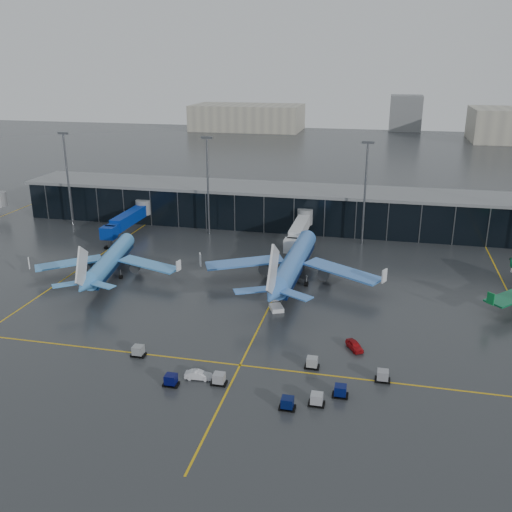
% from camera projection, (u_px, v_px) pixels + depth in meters
% --- Properties ---
extents(ground, '(600.00, 600.00, 0.00)m').
position_uv_depth(ground, '(207.00, 318.00, 102.24)').
color(ground, '#282B2D').
rests_on(ground, ground).
extents(terminal_pier, '(142.00, 17.00, 10.70)m').
position_uv_depth(terminal_pier, '(273.00, 206.00, 157.60)').
color(terminal_pier, black).
rests_on(terminal_pier, ground).
extents(jet_bridges, '(94.00, 27.50, 7.20)m').
position_uv_depth(jet_bridges, '(127.00, 219.00, 147.67)').
color(jet_bridges, '#595B60').
rests_on(jet_bridges, ground).
extents(flood_masts, '(203.00, 0.50, 25.50)m').
position_uv_depth(flood_masts, '(284.00, 186.00, 142.75)').
color(flood_masts, '#595B60').
rests_on(flood_masts, ground).
extents(distant_hangars, '(260.00, 71.00, 22.00)m').
position_uv_depth(distant_hangars, '(424.00, 122.00, 337.82)').
color(distant_hangars, '#B2AD99').
rests_on(distant_hangars, ground).
extents(taxi_lines, '(220.00, 120.00, 0.02)m').
position_uv_depth(taxi_lines, '(273.00, 299.00, 109.92)').
color(taxi_lines, gold).
rests_on(taxi_lines, ground).
extents(airliner_arkefly, '(38.34, 42.00, 11.36)m').
position_uv_depth(airliner_arkefly, '(110.00, 250.00, 120.31)').
color(airliner_arkefly, '#4493DF').
rests_on(airliner_arkefly, ground).
extents(airliner_klm_near, '(39.99, 45.19, 13.53)m').
position_uv_depth(airliner_klm_near, '(294.00, 250.00, 116.89)').
color(airliner_klm_near, '#407AD2').
rests_on(airliner_klm_near, ground).
extents(baggage_carts, '(39.53, 12.85, 1.70)m').
position_uv_depth(baggage_carts, '(269.00, 380.00, 80.93)').
color(baggage_carts, black).
rests_on(baggage_carts, ground).
extents(mobile_airstair, '(3.32, 3.82, 3.45)m').
position_uv_depth(mobile_airstair, '(276.00, 306.00, 105.12)').
color(mobile_airstair, silver).
rests_on(mobile_airstair, ground).
extents(service_van_red, '(3.43, 4.36, 1.39)m').
position_uv_depth(service_van_red, '(355.00, 345.00, 90.82)').
color(service_van_red, '#A80C11').
rests_on(service_van_red, ground).
extents(service_van_white, '(4.06, 1.74, 1.30)m').
position_uv_depth(service_van_white, '(198.00, 375.00, 82.42)').
color(service_van_white, silver).
rests_on(service_van_white, ground).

